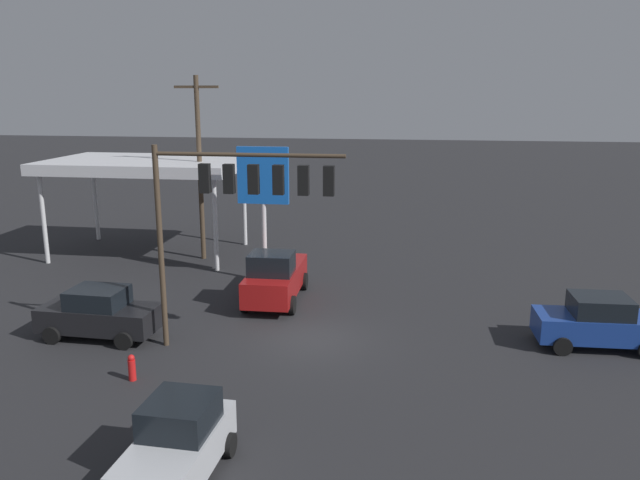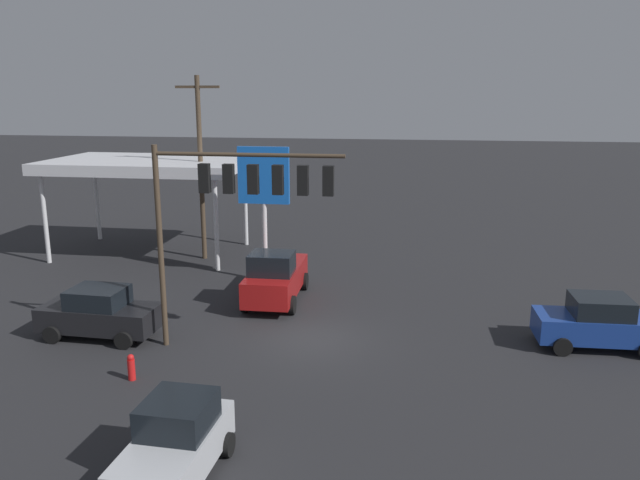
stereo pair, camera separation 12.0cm
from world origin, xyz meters
name	(u,v)px [view 1 (the left image)]	position (x,y,z in m)	size (l,w,h in m)	color
ground_plane	(312,339)	(0.00, 0.00, 0.00)	(200.00, 200.00, 0.00)	#262628
traffic_signal_assembly	(238,194)	(2.33, 1.35, 5.67)	(6.67, 0.43, 7.31)	#473828
utility_pole	(200,165)	(7.83, -10.53, 5.24)	(2.40, 0.26, 9.90)	#473828
gas_station_canopy	(147,166)	(11.13, -11.20, 5.03)	(10.72, 6.87, 5.40)	silver
price_sign	(263,183)	(3.47, -6.95, 4.85)	(2.47, 0.27, 6.56)	silver
sedan_waiting	(99,313)	(7.96, 1.03, 0.95)	(4.46, 2.18, 1.93)	black
hatchback_crossing	(178,444)	(1.77, 9.10, 0.95)	(2.09, 3.87, 1.97)	silver
sedan_far	(598,322)	(-10.38, -0.77, 0.95)	(4.45, 2.17, 1.93)	navy
pickup_parked	(275,277)	(2.29, -3.99, 1.11)	(2.33, 5.23, 2.40)	maroon
fire_hydrant	(132,368)	(5.19, 4.28, 0.44)	(0.24, 0.24, 0.88)	red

